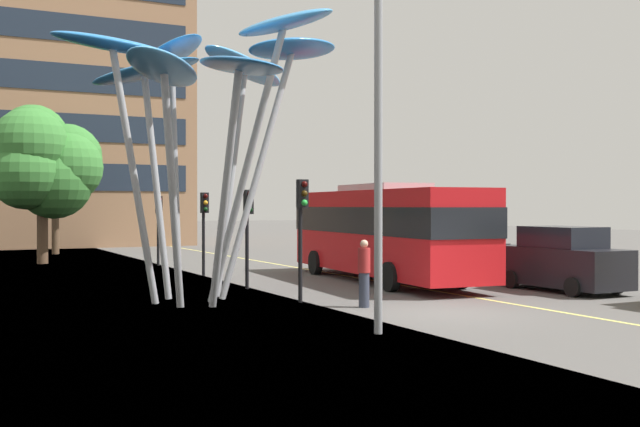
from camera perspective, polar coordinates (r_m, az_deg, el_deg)
name	(u,v)px	position (r m, az deg, el deg)	size (l,w,h in m)	color
ground	(424,316)	(19.93, 7.66, -7.52)	(120.00, 240.00, 0.10)	#54514F
red_bus	(383,228)	(28.24, 4.70, -1.09)	(3.66, 11.72, 3.54)	red
leaf_sculpture	(210,75)	(22.76, -8.09, 10.04)	(8.86, 9.59, 8.26)	#9EA0A5
traffic_light_kerb_near	(302,213)	(21.89, -1.35, 0.01)	(0.28, 0.42, 3.50)	black
traffic_light_kerb_far	(248,217)	(25.58, -5.33, -0.25)	(0.28, 0.42, 3.28)	black
traffic_light_island_mid	(204,215)	(30.59, -8.53, -0.14)	(0.28, 0.42, 3.28)	black
traffic_light_opposite	(159,215)	(36.21, -11.81, -0.11)	(0.28, 0.42, 3.21)	black
car_parked_mid	(562,261)	(26.18, 17.42, -3.33)	(2.00, 4.47, 2.09)	black
car_parked_far	(454,252)	(30.44, 9.88, -2.82)	(2.03, 4.37, 2.03)	black
street_lamp	(392,79)	(17.04, 5.33, 9.87)	(1.72, 0.44, 8.80)	gray
tree_pavement_near	(44,167)	(38.89, -19.69, 3.21)	(5.31, 4.12, 7.34)	brown
tree_pavement_far	(52,153)	(46.69, -19.15, 4.22)	(5.67, 5.09, 8.44)	brown
pedestrian	(364,273)	(21.02, 3.27, -4.42)	(0.34, 0.34, 1.83)	#2D3342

